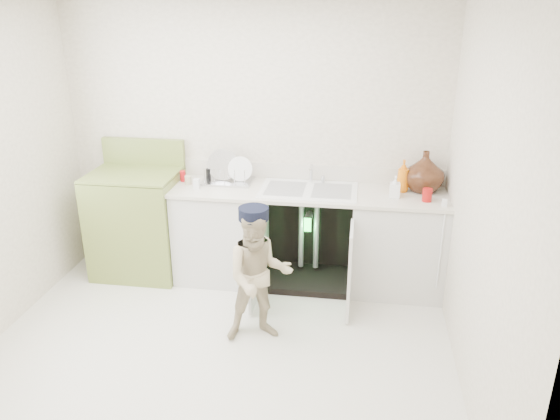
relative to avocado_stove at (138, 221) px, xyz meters
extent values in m
plane|color=beige|center=(1.06, -1.18, -0.51)|extent=(3.50, 3.50, 0.00)
cube|color=#EEE2CC|center=(1.06, 0.32, 0.74)|extent=(3.50, 2.50, 0.02)
cube|color=#EEE2CC|center=(1.06, -2.68, 0.74)|extent=(3.50, 2.50, 0.02)
cube|color=#EEE2CC|center=(2.81, -1.18, 0.74)|extent=(2.50, 3.00, 0.02)
cube|color=silver|center=(0.81, 0.02, -0.08)|extent=(0.80, 0.60, 0.86)
cube|color=silver|center=(2.41, 0.02, -0.08)|extent=(0.80, 0.60, 0.86)
cube|color=black|center=(1.61, 0.29, -0.08)|extent=(0.80, 0.06, 0.86)
cube|color=black|center=(1.61, 0.02, -0.48)|extent=(0.80, 0.60, 0.06)
cylinder|color=gray|center=(1.54, 0.12, -0.06)|extent=(0.05, 0.05, 0.70)
cylinder|color=gray|center=(1.68, 0.12, -0.06)|extent=(0.05, 0.05, 0.70)
cylinder|color=gray|center=(1.61, 0.07, 0.11)|extent=(0.07, 0.18, 0.07)
cube|color=silver|center=(1.21, -0.48, -0.11)|extent=(0.03, 0.40, 0.76)
cube|color=silver|center=(2.01, -0.48, -0.11)|extent=(0.02, 0.40, 0.76)
cube|color=beige|center=(1.61, 0.02, 0.37)|extent=(2.44, 0.64, 0.03)
cube|color=beige|center=(1.61, 0.31, 0.46)|extent=(2.44, 0.02, 0.15)
cube|color=white|center=(1.61, 0.02, 0.38)|extent=(0.85, 0.55, 0.02)
cube|color=gray|center=(1.40, 0.02, 0.39)|extent=(0.34, 0.40, 0.01)
cube|color=gray|center=(1.81, 0.02, 0.39)|extent=(0.34, 0.40, 0.01)
cylinder|color=silver|center=(1.61, 0.24, 0.48)|extent=(0.03, 0.03, 0.17)
cylinder|color=silver|center=(1.61, 0.18, 0.55)|extent=(0.02, 0.14, 0.02)
cylinder|color=silver|center=(1.72, 0.24, 0.43)|extent=(0.04, 0.04, 0.06)
cylinder|color=white|center=(2.74, -0.29, 0.04)|extent=(0.01, 0.01, 0.70)
cube|color=white|center=(2.74, -0.20, 0.42)|extent=(0.04, 0.02, 0.06)
cube|color=silver|center=(0.84, 0.14, 0.40)|extent=(0.46, 0.31, 0.02)
cylinder|color=silver|center=(0.80, 0.16, 0.48)|extent=(0.29, 0.10, 0.28)
cylinder|color=white|center=(0.97, 0.14, 0.47)|extent=(0.23, 0.06, 0.22)
cylinder|color=silver|center=(0.66, 0.04, 0.48)|extent=(0.01, 0.01, 0.13)
cylinder|color=silver|center=(0.75, 0.04, 0.48)|extent=(0.01, 0.01, 0.13)
cylinder|color=silver|center=(0.84, 0.04, 0.48)|extent=(0.01, 0.01, 0.13)
cylinder|color=silver|center=(0.94, 0.04, 0.48)|extent=(0.01, 0.01, 0.13)
cylinder|color=silver|center=(1.03, 0.04, 0.48)|extent=(0.01, 0.01, 0.13)
imported|color=#4D2116|center=(2.60, 0.16, 0.57)|extent=(0.34, 0.34, 0.36)
imported|color=orange|center=(2.42, 0.12, 0.53)|extent=(0.11, 0.11, 0.28)
imported|color=white|center=(2.34, -0.04, 0.48)|extent=(0.08, 0.09, 0.19)
cylinder|color=#A9100E|center=(2.61, -0.10, 0.44)|extent=(0.08, 0.08, 0.11)
cylinder|color=red|center=(0.44, 0.10, 0.44)|extent=(0.05, 0.05, 0.10)
cylinder|color=tan|center=(0.51, 0.02, 0.43)|extent=(0.06, 0.06, 0.08)
cylinder|color=black|center=(0.67, 0.14, 0.45)|extent=(0.04, 0.04, 0.12)
cube|color=white|center=(0.62, -0.08, 0.43)|extent=(0.05, 0.05, 0.09)
cube|color=olive|center=(0.00, -0.01, -0.03)|extent=(0.80, 0.65, 0.97)
cube|color=olive|center=(0.00, -0.01, 0.47)|extent=(0.80, 0.65, 0.02)
cube|color=olive|center=(0.00, 0.28, 0.60)|extent=(0.80, 0.06, 0.25)
cylinder|color=black|center=(-0.20, -0.17, 0.47)|extent=(0.18, 0.18, 0.02)
cylinder|color=silver|center=(-0.20, -0.17, 0.48)|extent=(0.21, 0.21, 0.01)
cylinder|color=black|center=(-0.20, 0.15, 0.47)|extent=(0.18, 0.18, 0.02)
cylinder|color=silver|center=(-0.20, 0.15, 0.48)|extent=(0.21, 0.21, 0.01)
cylinder|color=black|center=(0.20, -0.17, 0.47)|extent=(0.18, 0.18, 0.02)
cylinder|color=silver|center=(0.20, -0.17, 0.48)|extent=(0.21, 0.21, 0.01)
cylinder|color=black|center=(0.20, 0.15, 0.47)|extent=(0.18, 0.18, 0.02)
cylinder|color=silver|center=(0.20, 0.15, 0.48)|extent=(0.21, 0.21, 0.01)
imported|color=#C5B48E|center=(1.33, -0.92, 0.02)|extent=(0.62, 0.54, 1.06)
cylinder|color=black|center=(1.33, -0.92, 0.52)|extent=(0.28, 0.28, 0.09)
cube|color=black|center=(1.30, -0.83, 0.49)|extent=(0.19, 0.14, 0.01)
cube|color=black|center=(1.64, -0.32, 0.21)|extent=(0.07, 0.01, 0.14)
cube|color=#26F23F|center=(1.64, -0.33, 0.21)|extent=(0.06, 0.00, 0.12)
camera|label=1|loc=(2.04, -4.49, 1.98)|focal=35.00mm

